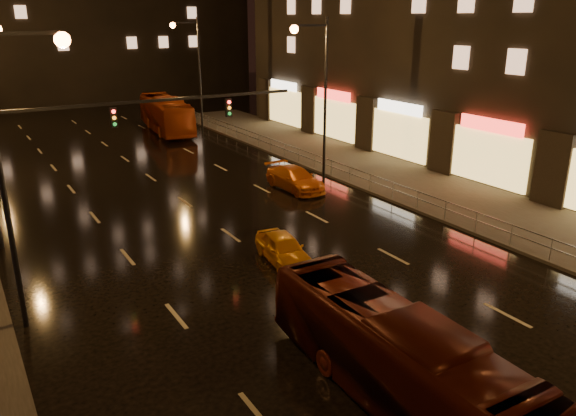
{
  "coord_description": "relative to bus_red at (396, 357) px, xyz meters",
  "views": [
    {
      "loc": [
        -10.68,
        -6.94,
        9.95
      ],
      "look_at": [
        0.67,
        11.76,
        2.5
      ],
      "focal_mm": 35.0,
      "sensor_mm": 36.0,
      "label": 1
    }
  ],
  "objects": [
    {
      "name": "sidewalk_right",
      "position": [
        15.0,
        12.39,
        -1.25
      ],
      "size": [
        7.0,
        70.0,
        0.15
      ],
      "primitive_type": "cube",
      "color": "#38332D",
      "rests_on": "ground"
    },
    {
      "name": "bus_red",
      "position": [
        0.0,
        0.0,
        0.0
      ],
      "size": [
        2.42,
        9.56,
        2.65
      ],
      "primitive_type": "imported",
      "rotation": [
        0.0,
        0.0,
        -0.02
      ],
      "color": "#4C140A",
      "rests_on": "ground"
    },
    {
      "name": "ground",
      "position": [
        1.5,
        17.39,
        -1.33
      ],
      "size": [
        140.0,
        140.0,
        0.0
      ],
      "primitive_type": "plane",
      "color": "black",
      "rests_on": "ground"
    },
    {
      "name": "bus_curb",
      "position": [
        7.84,
        40.04,
        0.24
      ],
      "size": [
        3.96,
        11.46,
        3.13
      ],
      "primitive_type": "imported",
      "rotation": [
        0.0,
        0.0,
        -0.12
      ],
      "color": "#AD3C11",
      "rests_on": "ground"
    },
    {
      "name": "taxi_far",
      "position": [
        8.18,
        18.26,
        -0.65
      ],
      "size": [
        2.03,
        4.7,
        1.35
      ],
      "primitive_type": "imported",
      "rotation": [
        0.0,
        0.0,
        0.03
      ],
      "color": "orange",
      "rests_on": "ground"
    },
    {
      "name": "taxi_near",
      "position": [
        2.08,
        9.39,
        -0.7
      ],
      "size": [
        1.94,
        3.83,
        1.25
      ],
      "primitive_type": "imported",
      "rotation": [
        0.0,
        0.0,
        -0.13
      ],
      "color": "orange",
      "rests_on": "ground"
    },
    {
      "name": "traffic_signal",
      "position": [
        -3.56,
        17.39,
        3.41
      ],
      "size": [
        15.31,
        0.32,
        6.2
      ],
      "color": "black",
      "rests_on": "ground"
    },
    {
      "name": "railing_right",
      "position": [
        11.7,
        15.39,
        -0.43
      ],
      "size": [
        0.05,
        56.0,
        1.0
      ],
      "color": "#99999E",
      "rests_on": "sidewalk_right"
    }
  ]
}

